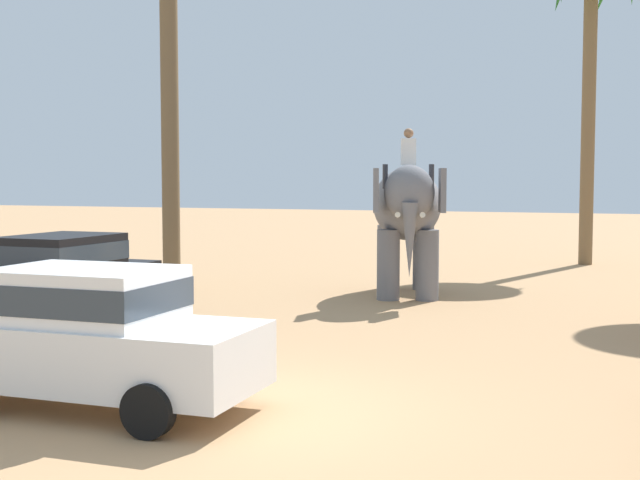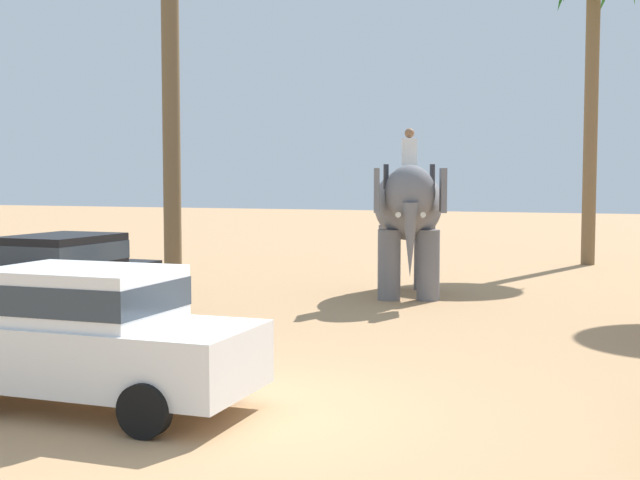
% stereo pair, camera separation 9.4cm
% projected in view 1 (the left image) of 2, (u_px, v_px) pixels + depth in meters
% --- Properties ---
extents(ground_plane, '(120.00, 120.00, 0.00)m').
position_uv_depth(ground_plane, '(241.00, 413.00, 10.18)').
color(ground_plane, tan).
extents(car_sedan_foreground, '(4.12, 1.91, 1.70)m').
position_uv_depth(car_sedan_foreground, '(89.00, 332.00, 10.35)').
color(car_sedan_foreground, white).
rests_on(car_sedan_foreground, ground).
extents(car_parked_far_side, '(1.94, 4.13, 1.70)m').
position_uv_depth(car_parked_far_side, '(64.00, 275.00, 16.28)').
color(car_parked_far_side, black).
rests_on(car_parked_far_side, ground).
extents(elephant_with_mahout, '(2.48, 4.02, 3.88)m').
position_uv_depth(elephant_with_mahout, '(407.00, 211.00, 20.06)').
color(elephant_with_mahout, slate).
rests_on(elephant_with_mahout, ground).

